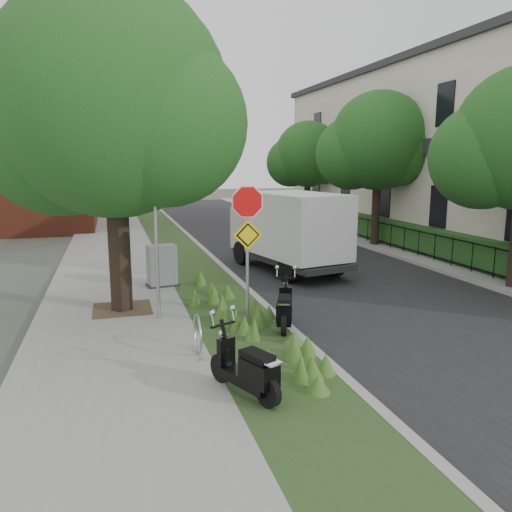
{
  "coord_description": "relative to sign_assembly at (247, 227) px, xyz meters",
  "views": [
    {
      "loc": [
        -4.14,
        -9.49,
        3.67
      ],
      "look_at": [
        -0.61,
        2.65,
        1.3
      ],
      "focal_mm": 35.0,
      "sensor_mm": 36.0,
      "label": 1
    }
  ],
  "objects": [
    {
      "name": "kerb_far",
      "position": [
        7.9,
        9.42,
        -2.26
      ],
      "size": [
        0.2,
        60.0,
        0.13
      ],
      "primitive_type": "cube",
      "color": "#9E9991",
      "rests_on": "ground"
    },
    {
      "name": "utility_cabinet",
      "position": [
        -1.4,
        4.38,
        -1.63
      ],
      "size": [
        0.99,
        0.75,
        1.2
      ],
      "color": "#262628",
      "rests_on": "ground"
    },
    {
      "name": "scooter_near",
      "position": [
        -0.83,
        -3.2,
        -1.83
      ],
      "size": [
        0.81,
        1.52,
        0.77
      ],
      "color": "black",
      "rests_on": "ground"
    },
    {
      "name": "bare_post",
      "position": [
        -1.8,
        1.22,
        -0.21
      ],
      "size": [
        0.08,
        0.08,
        4.0
      ],
      "color": "#A5A8AD",
      "rests_on": "ground"
    },
    {
      "name": "far_tree_b",
      "position": [
        8.34,
        9.46,
        2.04
      ],
      "size": [
        4.83,
        4.31,
        6.56
      ],
      "color": "black",
      "rests_on": "ground"
    },
    {
      "name": "verge",
      "position": [
        -0.1,
        9.42,
        -2.27
      ],
      "size": [
        2.0,
        60.0,
        0.12
      ],
      "primitive_type": "cube",
      "color": "#2A431C",
      "rests_on": "ground"
    },
    {
      "name": "ground",
      "position": [
        1.4,
        -0.58,
        -2.33
      ],
      "size": [
        120.0,
        120.0,
        0.0
      ],
      "primitive_type": "plane",
      "color": "#4C5147",
      "rests_on": "ground"
    },
    {
      "name": "street_tree_main",
      "position": [
        -2.68,
        2.28,
        2.48
      ],
      "size": [
        6.21,
        5.54,
        7.66
      ],
      "color": "black",
      "rests_on": "ground"
    },
    {
      "name": "box_truck",
      "position": [
        3.01,
        5.67,
        -0.83
      ],
      "size": [
        2.98,
        5.37,
        2.3
      ],
      "color": "#262628",
      "rests_on": "ground"
    },
    {
      "name": "sidewalk_near",
      "position": [
        -2.85,
        9.42,
        -2.27
      ],
      "size": [
        3.5,
        60.0,
        0.12
      ],
      "primitive_type": "cube",
      "color": "gray",
      "rests_on": "ground"
    },
    {
      "name": "hedge_far",
      "position": [
        9.3,
        9.42,
        -1.66
      ],
      "size": [
        1.0,
        24.0,
        1.1
      ],
      "primitive_type": "cube",
      "color": "#214F1C",
      "rests_on": "footpath_far"
    },
    {
      "name": "brick_building",
      "position": [
        -8.1,
        21.42,
        1.88
      ],
      "size": [
        9.4,
        10.4,
        8.3
      ],
      "color": "brown",
      "rests_on": "ground"
    },
    {
      "name": "scooter_far",
      "position": [
        0.74,
        -0.32,
        -1.84
      ],
      "size": [
        0.74,
        1.53,
        0.76
      ],
      "color": "black",
      "rests_on": "ground"
    },
    {
      "name": "fence_far",
      "position": [
        8.6,
        9.42,
        -1.66
      ],
      "size": [
        0.04,
        24.0,
        1.0
      ],
      "color": "black",
      "rests_on": "ground"
    },
    {
      "name": "sign_assembly",
      "position": [
        0.0,
        0.0,
        0.0
      ],
      "size": [
        0.94,
        0.08,
        3.22
      ],
      "color": "#A5A8AD",
      "rests_on": "ground"
    },
    {
      "name": "kerb_near",
      "position": [
        0.9,
        9.42,
        -2.26
      ],
      "size": [
        0.2,
        60.0,
        0.13
      ],
      "primitive_type": "cube",
      "color": "#9E9991",
      "rests_on": "ground"
    },
    {
      "name": "footpath_far",
      "position": [
        9.6,
        9.42,
        -2.27
      ],
      "size": [
        3.2,
        60.0,
        0.12
      ],
      "primitive_type": "cube",
      "color": "gray",
      "rests_on": "ground"
    },
    {
      "name": "bike_hoop",
      "position": [
        -1.3,
        -1.18,
        -1.83
      ],
      "size": [
        0.06,
        0.78,
        0.77
      ],
      "color": "#A5A8AD",
      "rests_on": "ground"
    },
    {
      "name": "terrace_houses",
      "position": [
        12.89,
        9.42,
        1.83
      ],
      "size": [
        7.4,
        26.4,
        8.2
      ],
      "color": "beige",
      "rests_on": "ground"
    },
    {
      "name": "far_tree_c",
      "position": [
        8.34,
        17.46,
        1.63
      ],
      "size": [
        4.37,
        3.89,
        5.93
      ],
      "color": "black",
      "rests_on": "ground"
    },
    {
      "name": "road",
      "position": [
        4.4,
        9.42,
        -2.32
      ],
      "size": [
        7.0,
        60.0,
        0.01
      ],
      "primitive_type": "cube",
      "color": "black",
      "rests_on": "ground"
    }
  ]
}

